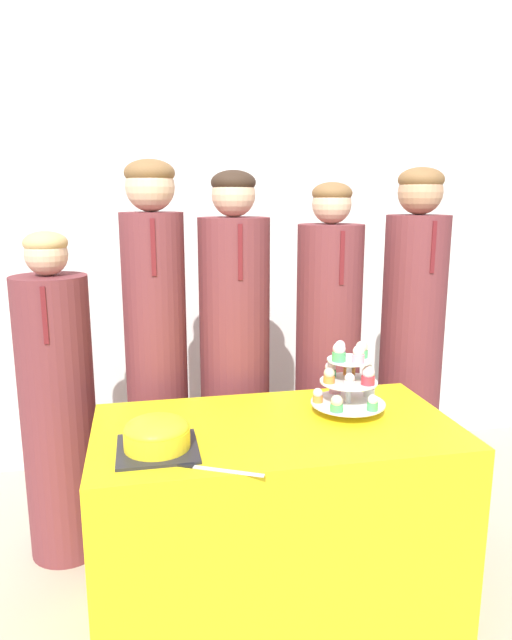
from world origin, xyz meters
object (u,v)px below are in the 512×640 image
(round_cake, at_px, (157,435))
(student_2, at_px, (235,371))
(cake_knife, at_px, (197,467))
(student_0, at_px, (58,409))
(student_1, at_px, (157,364))
(student_4, at_px, (411,355))
(student_3, at_px, (327,370))
(cupcake_stand, at_px, (349,379))

(round_cake, relative_size, student_2, 0.15)
(cake_knife, distance_m, student_0, 0.98)
(round_cake, xyz_separation_m, student_1, (0.02, 0.70, 0.02))
(student_1, bearing_deg, student_2, 0.00)
(cake_knife, height_order, student_4, student_4)
(round_cake, distance_m, student_4, 1.38)
(student_0, height_order, student_2, student_2)
(cake_knife, xyz_separation_m, student_4, (1.08, 0.84, 0.04))
(round_cake, distance_m, student_2, 0.79)
(student_1, relative_size, student_3, 1.05)
(student_0, xyz_separation_m, student_2, (0.75, 0.00, 0.12))
(student_0, xyz_separation_m, student_1, (0.41, 0.00, 0.17))
(round_cake, height_order, cake_knife, round_cake)
(round_cake, distance_m, student_1, 0.70)
(student_0, xyz_separation_m, student_3, (1.17, 0.00, 0.10))
(cake_knife, relative_size, student_3, 0.18)
(cupcake_stand, bearing_deg, student_2, 121.35)
(student_1, distance_m, student_2, 0.34)
(student_2, height_order, student_3, student_2)
(cake_knife, height_order, cupcake_stand, cupcake_stand)
(cake_knife, bearing_deg, student_2, 100.03)
(student_2, bearing_deg, student_3, -0.00)
(student_0, height_order, student_1, student_1)
(student_1, bearing_deg, round_cake, -91.98)
(student_3, bearing_deg, student_1, -180.00)
(cake_knife, relative_size, student_0, 0.20)
(student_0, height_order, student_3, student_3)
(student_1, xyz_separation_m, student_3, (0.76, 0.00, -0.07))
(student_3, bearing_deg, student_2, 180.00)
(cupcake_stand, bearing_deg, student_1, 141.17)
(student_0, bearing_deg, student_4, 0.00)
(cake_knife, bearing_deg, cupcake_stand, 55.36)
(student_1, distance_m, student_3, 0.76)
(cupcake_stand, height_order, student_2, student_2)
(student_2, relative_size, student_3, 1.03)
(cupcake_stand, relative_size, student_4, 0.16)
(student_1, distance_m, student_4, 1.16)
(round_cake, distance_m, cupcake_stand, 0.71)
(round_cake, xyz_separation_m, cake_knife, (0.11, -0.14, -0.05))
(student_3, distance_m, student_4, 0.41)
(round_cake, height_order, student_0, student_0)
(cupcake_stand, xyz_separation_m, student_1, (-0.66, 0.53, -0.06))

